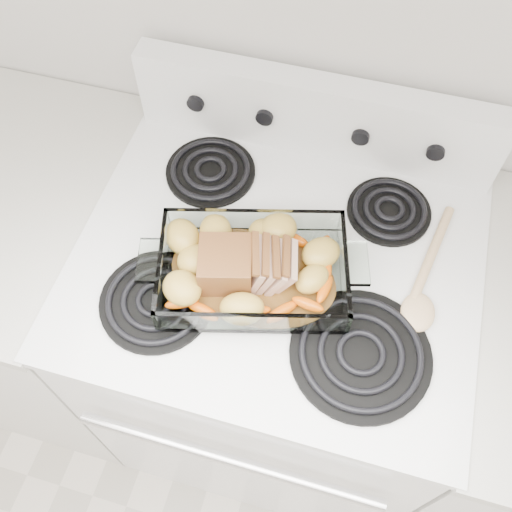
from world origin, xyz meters
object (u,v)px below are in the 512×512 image
(baking_dish, at_px, (253,273))
(pork_roast, at_px, (240,263))
(counter_left, at_px, (44,287))
(electric_range, at_px, (273,345))

(baking_dish, bearing_deg, pork_roast, 165.14)
(pork_roast, bearing_deg, counter_left, 161.47)
(electric_range, relative_size, counter_left, 1.20)
(baking_dish, xyz_separation_m, pork_roast, (-0.03, 0.00, 0.03))
(electric_range, relative_size, pork_roast, 6.31)
(counter_left, xyz_separation_m, baking_dish, (0.63, -0.07, 0.50))
(electric_range, xyz_separation_m, pork_roast, (-0.06, -0.07, 0.51))
(electric_range, distance_m, pork_roast, 0.52)
(electric_range, height_order, baking_dish, electric_range)
(counter_left, xyz_separation_m, pork_roast, (0.61, -0.07, 0.52))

